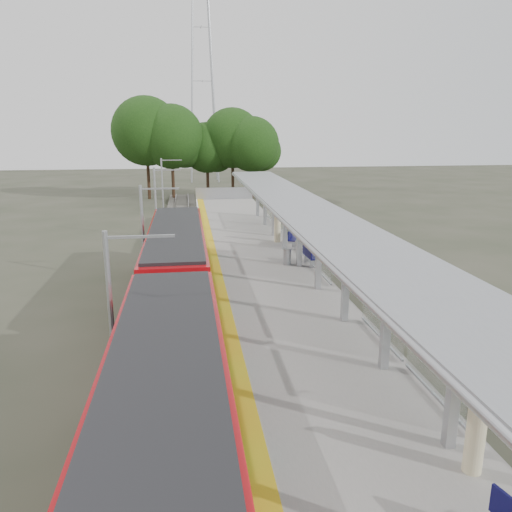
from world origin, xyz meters
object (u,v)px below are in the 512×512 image
Objects in this scene: info_pillar_far at (277,229)px; bench_mid at (309,254)px; train at (174,311)px; info_pillar_near at (475,439)px; bench_far at (292,237)px; litter_bin at (287,256)px.

bench_mid is at bearing -67.43° from info_pillar_far.
train is 15.05× the size of info_pillar_near.
info_pillar_far is (6.40, 14.85, -0.22)m from train.
info_pillar_far is (-0.17, 22.92, 0.04)m from info_pillar_near.
bench_mid is 0.89× the size of info_pillar_near.
bench_mid is 1.05× the size of bench_far.
bench_far is 1.74× the size of litter_bin.
info_pillar_near is (6.56, -8.07, -0.26)m from train.
info_pillar_far is 2.14× the size of litter_bin.
train reaches higher than litter_bin.
train is at bearing -97.61° from info_pillar_far.
info_pillar_near is at bearing -69.66° from bench_far.
bench_mid is (7.10, 8.98, -0.47)m from train.
bench_far is 0.81× the size of info_pillar_far.
info_pillar_far is at bearing 141.93° from bench_far.
litter_bin is (-0.48, -5.63, -0.38)m from info_pillar_far.
bench_far is 0.85× the size of info_pillar_near.
info_pillar_near is at bearing -73.89° from info_pillar_far.
train is at bearing 123.93° from info_pillar_near.
info_pillar_near is at bearing -50.89° from train.
info_pillar_near reaches higher than litter_bin.
litter_bin is at bearing 86.96° from info_pillar_near.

